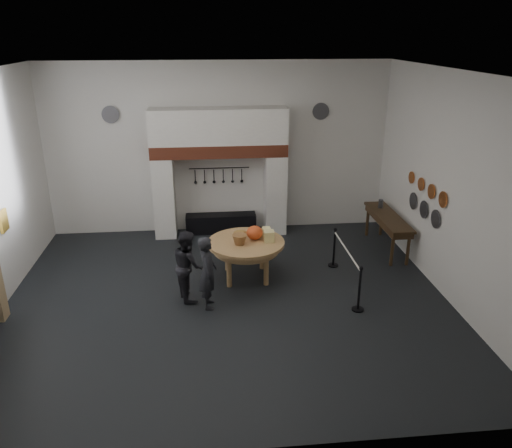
{
  "coord_description": "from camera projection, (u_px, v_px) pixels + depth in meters",
  "views": [
    {
      "loc": [
        -0.33,
        -9.05,
        5.19
      ],
      "look_at": [
        0.66,
        0.75,
        1.35
      ],
      "focal_mm": 35.0,
      "sensor_mm": 36.0,
      "label": 1
    }
  ],
  "objects": [
    {
      "name": "barrier_post_far",
      "position": [
        334.0,
        248.0,
        11.59
      ],
      "size": [
        0.05,
        0.05,
        0.9
      ],
      "primitive_type": "cylinder",
      "color": "black",
      "rests_on": "floor"
    },
    {
      "name": "pewter_plate_back_left",
      "position": [
        110.0,
        115.0,
        12.56
      ],
      "size": [
        0.44,
        0.03,
        0.44
      ],
      "primitive_type": "cylinder",
      "rotation": [
        1.57,
        0.0,
        0.0
      ],
      "color": "#4C4C51",
      "rests_on": "wall_back"
    },
    {
      "name": "iron_range",
      "position": [
        221.0,
        223.0,
        13.66
      ],
      "size": [
        1.9,
        0.45,
        0.5
      ],
      "primitive_type": "cube",
      "color": "black",
      "rests_on": "floor"
    },
    {
      "name": "wall_front",
      "position": [
        240.0,
        302.0,
        5.78
      ],
      "size": [
        9.0,
        0.02,
        4.5
      ],
      "primitive_type": "cube",
      "color": "silver",
      "rests_on": "floor"
    },
    {
      "name": "utensil_rail",
      "position": [
        219.0,
        168.0,
        13.3
      ],
      "size": [
        1.6,
        0.02,
        0.02
      ],
      "primitive_type": "cylinder",
      "rotation": [
        0.0,
        1.57,
        0.0
      ],
      "color": "black",
      "rests_on": "wall_back"
    },
    {
      "name": "pumpkin",
      "position": [
        255.0,
        233.0,
        10.96
      ],
      "size": [
        0.36,
        0.36,
        0.31
      ],
      "primitive_type": "ellipsoid",
      "color": "#C9481C",
      "rests_on": "work_table"
    },
    {
      "name": "wall_right",
      "position": [
        451.0,
        188.0,
        9.91
      ],
      "size": [
        0.02,
        8.0,
        4.5
      ],
      "primitive_type": "cube",
      "color": "silver",
      "rests_on": "floor"
    },
    {
      "name": "pewter_plate_right",
      "position": [
        413.0,
        201.0,
        11.68
      ],
      "size": [
        0.03,
        0.4,
        0.4
      ],
      "primitive_type": "cylinder",
      "rotation": [
        0.0,
        1.57,
        0.0
      ],
      "color": "#4C4C51",
      "rests_on": "wall_right"
    },
    {
      "name": "barrier_post_near",
      "position": [
        359.0,
        290.0,
        9.74
      ],
      "size": [
        0.05,
        0.05,
        0.9
      ],
      "primitive_type": "cylinder",
      "color": "black",
      "rests_on": "floor"
    },
    {
      "name": "barrier_rope",
      "position": [
        347.0,
        250.0,
        10.52
      ],
      "size": [
        0.04,
        2.0,
        0.04
      ],
      "primitive_type": "cylinder",
      "rotation": [
        1.57,
        0.0,
        0.0
      ],
      "color": "silver",
      "rests_on": "barrier_post_near"
    },
    {
      "name": "hearth_brick_band",
      "position": [
        219.0,
        150.0,
        12.85
      ],
      "size": [
        3.5,
        0.72,
        0.32
      ],
      "primitive_type": "cube",
      "color": "#9E442B",
      "rests_on": "chimney_pier_left"
    },
    {
      "name": "ceiling",
      "position": [
        222.0,
        72.0,
        8.67
      ],
      "size": [
        9.0,
        8.0,
        0.02
      ],
      "primitive_type": "cube",
      "color": "silver",
      "rests_on": "wall_back"
    },
    {
      "name": "wicker_basket",
      "position": [
        240.0,
        240.0,
        10.72
      ],
      "size": [
        0.35,
        0.35,
        0.22
      ],
      "primitive_type": "cone",
      "rotation": [
        3.14,
        0.0,
        -0.12
      ],
      "color": "olive",
      "rests_on": "work_table"
    },
    {
      "name": "side_table",
      "position": [
        388.0,
        217.0,
        12.35
      ],
      "size": [
        0.55,
        2.2,
        0.06
      ],
      "primitive_type": "cube",
      "color": "#3A2615",
      "rests_on": "floor"
    },
    {
      "name": "pewter_plate_mid",
      "position": [
        424.0,
        210.0,
        11.13
      ],
      "size": [
        0.03,
        0.4,
        0.4
      ],
      "primitive_type": "cylinder",
      "rotation": [
        0.0,
        1.57,
        0.0
      ],
      "color": "#4C4C51",
      "rests_on": "wall_right"
    },
    {
      "name": "work_table",
      "position": [
        246.0,
        243.0,
        10.92
      ],
      "size": [
        1.88,
        1.88,
        0.07
      ],
      "primitive_type": "cylinder",
      "rotation": [
        0.0,
        0.0,
        -0.12
      ],
      "color": "tan",
      "rests_on": "floor"
    },
    {
      "name": "copper_pan_d",
      "position": [
        411.0,
        177.0,
        11.73
      ],
      "size": [
        0.03,
        0.28,
        0.28
      ],
      "primitive_type": "cylinder",
      "rotation": [
        0.0,
        1.57,
        0.0
      ],
      "color": "#C6662D",
      "rests_on": "wall_right"
    },
    {
      "name": "chimney_pier_left",
      "position": [
        164.0,
        197.0,
        13.16
      ],
      "size": [
        0.55,
        0.7,
        2.15
      ],
      "primitive_type": "cube",
      "color": "silver",
      "rests_on": "floor"
    },
    {
      "name": "pewter_plate_back_right",
      "position": [
        321.0,
        111.0,
        13.07
      ],
      "size": [
        0.44,
        0.03,
        0.44
      ],
      "primitive_type": "cylinder",
      "rotation": [
        1.57,
        0.0,
        0.0
      ],
      "color": "#4C4C51",
      "rests_on": "wall_back"
    },
    {
      "name": "bread_loaf",
      "position": [
        240.0,
        233.0,
        11.2
      ],
      "size": [
        0.31,
        0.18,
        0.13
      ],
      "primitive_type": "ellipsoid",
      "color": "#AA813C",
      "rests_on": "work_table"
    },
    {
      "name": "pewter_plate_left",
      "position": [
        436.0,
        219.0,
        10.57
      ],
      "size": [
        0.03,
        0.4,
        0.4
      ],
      "primitive_type": "cylinder",
      "rotation": [
        0.0,
        1.57,
        0.0
      ],
      "color": "#4C4C51",
      "rests_on": "wall_right"
    },
    {
      "name": "cheese_block_small",
      "position": [
        266.0,
        232.0,
        11.15
      ],
      "size": [
        0.18,
        0.18,
        0.2
      ],
      "primitive_type": "cube",
      "color": "#F2E891",
      "rests_on": "work_table"
    },
    {
      "name": "copper_pan_b",
      "position": [
        431.0,
        191.0,
        10.71
      ],
      "size": [
        0.03,
        0.32,
        0.32
      ],
      "primitive_type": "cylinder",
      "rotation": [
        0.0,
        1.57,
        0.0
      ],
      "color": "#C6662D",
      "rests_on": "wall_right"
    },
    {
      "name": "wall_back",
      "position": [
        219.0,
        149.0,
        13.2
      ],
      "size": [
        9.0,
        0.02,
        4.5
      ],
      "primitive_type": "cube",
      "color": "silver",
      "rests_on": "floor"
    },
    {
      "name": "visitor_far",
      "position": [
        188.0,
        265.0,
        10.11
      ],
      "size": [
        0.74,
        0.85,
        1.48
      ],
      "primitive_type": "imported",
      "rotation": [
        0.0,
        0.0,
        1.87
      ],
      "color": "black",
      "rests_on": "floor"
    },
    {
      "name": "wall_plaque",
      "position": [
        4.0,
        221.0,
        10.05
      ],
      "size": [
        0.05,
        0.34,
        0.44
      ],
      "primitive_type": "cube",
      "color": "gold",
      "rests_on": "wall_left"
    },
    {
      "name": "chimney_hood",
      "position": [
        218.0,
        126.0,
        12.63
      ],
      "size": [
        3.5,
        0.7,
        0.9
      ],
      "primitive_type": "cube",
      "color": "silver",
      "rests_on": "hearth_brick_band"
    },
    {
      "name": "visitor_near",
      "position": [
        208.0,
        272.0,
        9.78
      ],
      "size": [
        0.37,
        0.55,
        1.5
      ],
      "primitive_type": "imported",
      "rotation": [
        0.0,
        0.0,
        1.59
      ],
      "color": "black",
      "rests_on": "floor"
    },
    {
      "name": "chimney_pier_right",
      "position": [
        275.0,
        194.0,
        13.44
      ],
      "size": [
        0.55,
        0.7,
        2.15
      ],
      "primitive_type": "cube",
      "color": "silver",
      "rests_on": "floor"
    },
    {
      "name": "pewter_jug",
      "position": [
        381.0,
        204.0,
        12.85
      ],
      "size": [
        0.12,
        0.12,
        0.22
      ],
      "primitive_type": "cylinder",
      "color": "#48494D",
      "rests_on": "side_table"
    },
    {
      "name": "copper_pan_a",
      "position": [
        443.0,
        200.0,
        10.2
      ],
      "size": [
        0.03,
        0.34,
        0.34
      ],
      "primitive_type": "cylinder",
      "rotation": [
        0.0,
        1.57,
        0.0
      ],
      "color": "#C6662D",
      "rests_on": "wall_right"
    },
    {
      "name": "cheese_block_big",
      "position": [
        269.0,
        236.0,
        10.87
      ],
      "size": [
        0.22,
        0.22,
        0.24
      ],
      "primitive_type": "cube",
      "color": "#DBCF83",
      "rests_on": "work_table"
    },
    {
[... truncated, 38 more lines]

